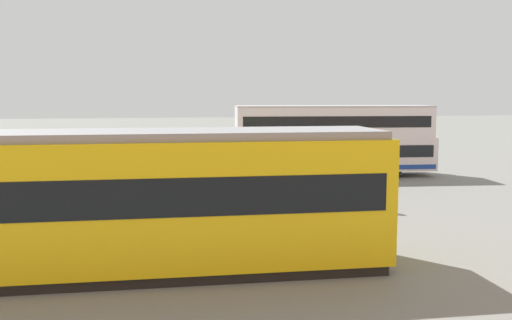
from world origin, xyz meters
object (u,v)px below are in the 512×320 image
Objects in this scene: double_decker_bus at (333,140)px; pedestrian_near_railing at (192,182)px; tram_yellow at (73,202)px; pedestrian_crossing at (369,186)px; info_sign at (74,169)px.

pedestrian_near_railing is at bearing 40.77° from double_decker_bus.
double_decker_bus is at bearing -126.91° from tram_yellow.
pedestrian_crossing is 11.21m from info_sign.
double_decker_bus is at bearing -149.98° from info_sign.
info_sign is (4.42, 0.27, 0.65)m from pedestrian_near_railing.
tram_yellow is at bearing 97.87° from info_sign.
double_decker_bus is 6.87× the size of pedestrian_crossing.
pedestrian_near_railing is at bearing -176.47° from info_sign.
info_sign is at bearing 3.53° from pedestrian_near_railing.
info_sign is at bearing -8.74° from pedestrian_crossing.
pedestrian_near_railing reaches higher than pedestrian_crossing.
tram_yellow reaches higher than pedestrian_near_railing.
pedestrian_near_railing is 0.73× the size of info_sign.
tram_yellow is at bearing 31.97° from pedestrian_crossing.
double_decker_bus reaches higher than info_sign.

